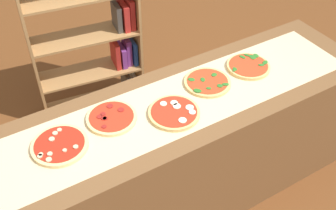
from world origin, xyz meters
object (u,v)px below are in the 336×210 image
(pizza_mushroom_0, at_px, (60,145))
(bookshelf, at_px, (99,33))
(pizza_mozzarella_2, at_px, (174,113))
(pizza_spinach_4, at_px, (248,66))
(pizza_spinach_3, at_px, (207,82))
(pizza_pepperoni_1, at_px, (112,118))

(pizza_mushroom_0, xyz_separation_m, bookshelf, (0.71, 1.19, -0.21))
(pizza_mozzarella_2, distance_m, pizza_spinach_4, 0.63)
(pizza_mushroom_0, relative_size, pizza_spinach_3, 1.03)
(pizza_mushroom_0, relative_size, pizza_spinach_4, 1.07)
(bookshelf, bearing_deg, pizza_spinach_4, -65.42)
(pizza_spinach_3, bearing_deg, pizza_pepperoni_1, 178.69)
(pizza_pepperoni_1, distance_m, pizza_mozzarella_2, 0.34)
(pizza_mushroom_0, relative_size, pizza_pepperoni_1, 1.05)
(pizza_spinach_3, bearing_deg, pizza_mozzarella_2, -157.75)
(pizza_mushroom_0, xyz_separation_m, pizza_mozzarella_2, (0.62, -0.09, -0.00))
(pizza_pepperoni_1, bearing_deg, pizza_spinach_4, -0.85)
(pizza_mushroom_0, distance_m, pizza_spinach_3, 0.93)
(pizza_pepperoni_1, xyz_separation_m, pizza_mozzarella_2, (0.31, -0.14, 0.00))
(pizza_spinach_3, xyz_separation_m, pizza_spinach_4, (0.31, 0.00, 0.00))
(pizza_mushroom_0, distance_m, pizza_spinach_4, 1.24)
(pizza_spinach_4, bearing_deg, pizza_mozzarella_2, -168.47)
(pizza_mozzarella_2, bearing_deg, pizza_pepperoni_1, 155.73)
(bookshelf, bearing_deg, pizza_pepperoni_1, -109.52)
(pizza_spinach_4, bearing_deg, bookshelf, 114.58)
(pizza_mushroom_0, xyz_separation_m, pizza_spinach_3, (0.93, 0.04, -0.00))
(pizza_mushroom_0, bearing_deg, bookshelf, 59.02)
(pizza_spinach_3, height_order, pizza_spinach_4, pizza_spinach_4)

